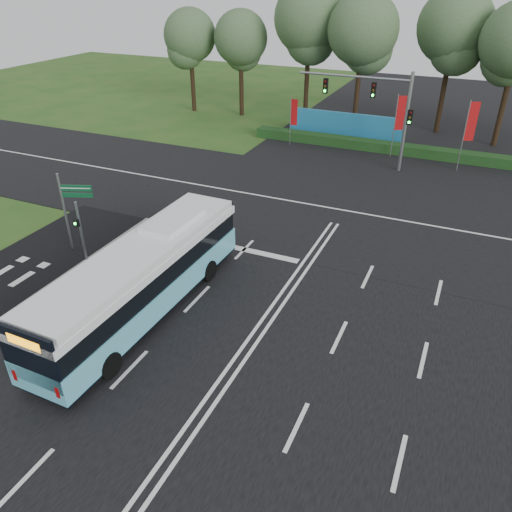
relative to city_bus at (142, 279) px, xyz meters
The scene contains 14 objects.
ground 5.40m from the city_bus, 19.57° to the left, with size 120.00×120.00×0.00m, color #244F1A.
road_main 5.39m from the city_bus, 19.57° to the left, with size 20.00×120.00×0.04m, color black.
road_cross 14.64m from the city_bus, 70.64° to the left, with size 120.00×14.00×0.05m, color black.
kerb_strip 5.69m from the city_bus, 166.30° to the right, with size 0.25×18.00×0.12m, color gray.
city_bus is the anchor object (origin of this frame).
pedestrian_signal 5.89m from the city_bus, 156.08° to the left, with size 0.31×0.41×3.28m.
street_sign 7.33m from the city_bus, 153.95° to the left, with size 1.56×0.68×4.27m.
banner_flag_left 24.92m from the city_bus, 95.80° to the left, with size 0.58×0.12×3.91m.
banner_flag_mid 26.06m from the city_bus, 77.00° to the left, with size 0.66×0.33×4.83m.
banner_flag_right 26.52m from the city_bus, 65.51° to the left, with size 0.71×0.34×5.13m.
traffic_light_gantry 22.96m from the city_bus, 77.25° to the left, with size 8.41×0.28×7.00m.
hedge 26.69m from the city_bus, 79.58° to the left, with size 22.00×1.20×0.80m, color #143413.
blue_hoarding 28.73m from the city_bus, 88.37° to the left, with size 10.00×0.30×2.20m, color teal.
eucalyptus_row 32.99m from the city_bus, 84.91° to the left, with size 42.12×8.87×12.37m.
Camera 1 is at (6.68, -15.82, 12.96)m, focal length 35.00 mm.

